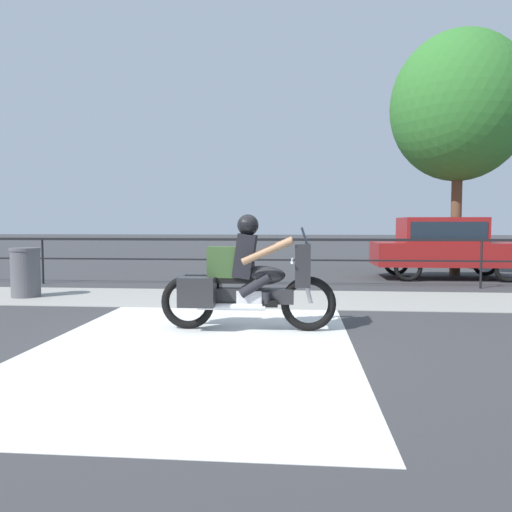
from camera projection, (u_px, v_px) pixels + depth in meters
The scene contains 8 objects.
ground_plane at pixel (214, 339), 6.26m from camera, with size 120.00×120.00×0.00m, color #38383A.
sidewalk_band at pixel (244, 298), 9.64m from camera, with size 44.00×2.40×0.01m, color #99968E.
crosswalk_band at pixel (199, 342), 6.07m from camera, with size 3.71×6.00×0.01m, color silver.
fence_railing at pixel (254, 248), 11.53m from camera, with size 36.00×0.05×1.11m.
motorcycle at pixel (245, 279), 6.75m from camera, with size 2.39×0.76×1.57m.
parked_car at pixel (445, 244), 13.10m from camera, with size 3.90×1.68×1.61m.
trash_bin at pixel (26, 272), 9.79m from camera, with size 0.57×0.57×0.97m.
tree_behind_sign at pixel (459, 107), 13.72m from camera, with size 3.71×3.71×6.71m.
Camera 1 is at (1.06, -6.11, 1.45)m, focal length 35.00 mm.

